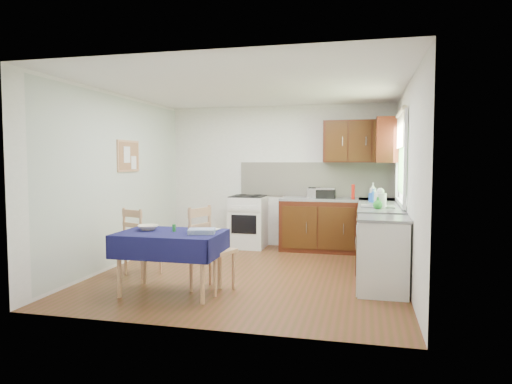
% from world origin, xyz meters
% --- Properties ---
extents(floor, '(4.20, 4.20, 0.00)m').
position_xyz_m(floor, '(0.00, 0.00, 0.00)').
color(floor, '#503615').
rests_on(floor, ground).
extents(ceiling, '(4.00, 4.20, 0.02)m').
position_xyz_m(ceiling, '(0.00, 0.00, 2.50)').
color(ceiling, white).
rests_on(ceiling, wall_back).
extents(wall_back, '(4.00, 0.02, 2.50)m').
position_xyz_m(wall_back, '(0.00, 2.10, 1.25)').
color(wall_back, silver).
rests_on(wall_back, ground).
extents(wall_front, '(4.00, 0.02, 2.50)m').
position_xyz_m(wall_front, '(0.00, -2.10, 1.25)').
color(wall_front, silver).
rests_on(wall_front, ground).
extents(wall_left, '(0.02, 4.20, 2.50)m').
position_xyz_m(wall_left, '(-2.00, 0.00, 1.25)').
color(wall_left, silver).
rests_on(wall_left, ground).
extents(wall_right, '(0.02, 4.20, 2.50)m').
position_xyz_m(wall_right, '(2.00, 0.00, 1.25)').
color(wall_right, silver).
rests_on(wall_right, ground).
extents(base_cabinets, '(1.90, 2.30, 0.86)m').
position_xyz_m(base_cabinets, '(1.36, 1.26, 0.43)').
color(base_cabinets, '#351109').
rests_on(base_cabinets, ground).
extents(worktop_back, '(1.90, 0.60, 0.04)m').
position_xyz_m(worktop_back, '(1.05, 1.80, 0.88)').
color(worktop_back, slate).
rests_on(worktop_back, base_cabinets).
extents(worktop_right, '(0.60, 1.70, 0.04)m').
position_xyz_m(worktop_right, '(1.70, 0.65, 0.88)').
color(worktop_right, slate).
rests_on(worktop_right, base_cabinets).
extents(worktop_corner, '(0.60, 0.60, 0.04)m').
position_xyz_m(worktop_corner, '(1.70, 1.80, 0.88)').
color(worktop_corner, slate).
rests_on(worktop_corner, base_cabinets).
extents(splashback, '(2.70, 0.02, 0.60)m').
position_xyz_m(splashback, '(0.65, 2.08, 1.20)').
color(splashback, beige).
rests_on(splashback, wall_back).
extents(upper_cabinets, '(1.20, 0.85, 0.70)m').
position_xyz_m(upper_cabinets, '(1.52, 1.80, 1.85)').
color(upper_cabinets, '#351109').
rests_on(upper_cabinets, wall_back).
extents(stove, '(0.60, 0.61, 0.92)m').
position_xyz_m(stove, '(-0.50, 1.80, 0.46)').
color(stove, silver).
rests_on(stove, ground).
extents(window, '(0.04, 1.48, 1.26)m').
position_xyz_m(window, '(1.97, 0.70, 1.65)').
color(window, '#2A5422').
rests_on(window, wall_right).
extents(fridge, '(0.58, 0.60, 0.89)m').
position_xyz_m(fridge, '(1.70, -0.55, 0.44)').
color(fridge, silver).
rests_on(fridge, ground).
extents(corkboard, '(0.04, 0.62, 0.47)m').
position_xyz_m(corkboard, '(-1.97, 0.30, 1.60)').
color(corkboard, tan).
rests_on(corkboard, wall_left).
extents(dining_table, '(1.18, 0.80, 0.71)m').
position_xyz_m(dining_table, '(-0.68, -1.10, 0.61)').
color(dining_table, '#0F0F3D').
rests_on(dining_table, ground).
extents(chair_far, '(0.52, 0.52, 0.91)m').
position_xyz_m(chair_far, '(-1.42, -0.43, 0.48)').
color(chair_far, tan).
rests_on(chair_far, ground).
extents(chair_near, '(0.56, 0.56, 0.99)m').
position_xyz_m(chair_near, '(-0.29, -0.88, 0.52)').
color(chair_near, tan).
rests_on(chair_near, ground).
extents(toaster, '(0.24, 0.15, 0.19)m').
position_xyz_m(toaster, '(0.67, 1.73, 0.98)').
color(toaster, silver).
rests_on(toaster, worktop_back).
extents(sandwich_press, '(0.31, 0.27, 0.18)m').
position_xyz_m(sandwich_press, '(0.86, 1.76, 0.99)').
color(sandwich_press, black).
rests_on(sandwich_press, worktop_back).
extents(sauce_bottle, '(0.06, 0.06, 0.24)m').
position_xyz_m(sauce_bottle, '(1.31, 1.64, 1.02)').
color(sauce_bottle, red).
rests_on(sauce_bottle, worktop_back).
extents(yellow_packet, '(0.13, 0.09, 0.16)m').
position_xyz_m(yellow_packet, '(0.78, 1.94, 0.98)').
color(yellow_packet, gold).
rests_on(yellow_packet, worktop_back).
extents(dish_rack, '(0.44, 0.34, 0.21)m').
position_xyz_m(dish_rack, '(1.66, 0.45, 0.92)').
color(dish_rack, gray).
rests_on(dish_rack, worktop_right).
extents(kettle, '(0.16, 0.16, 0.27)m').
position_xyz_m(kettle, '(1.69, 0.33, 1.02)').
color(kettle, silver).
rests_on(kettle, worktop_right).
extents(cup, '(0.15, 0.15, 0.09)m').
position_xyz_m(cup, '(1.72, 1.68, 0.95)').
color(cup, silver).
rests_on(cup, worktop_back).
extents(soap_bottle_a, '(0.13, 0.13, 0.29)m').
position_xyz_m(soap_bottle_a, '(1.61, 1.26, 1.05)').
color(soap_bottle_a, silver).
rests_on(soap_bottle_a, worktop_right).
extents(soap_bottle_b, '(0.13, 0.13, 0.21)m').
position_xyz_m(soap_bottle_b, '(1.61, 1.17, 1.00)').
color(soap_bottle_b, blue).
rests_on(soap_bottle_b, worktop_right).
extents(soap_bottle_c, '(0.17, 0.17, 0.16)m').
position_xyz_m(soap_bottle_c, '(1.66, 0.22, 0.98)').
color(soap_bottle_c, green).
rests_on(soap_bottle_c, worktop_right).
extents(plate_bowl, '(0.32, 0.32, 0.06)m').
position_xyz_m(plate_bowl, '(-1.00, -1.03, 0.74)').
color(plate_bowl, '#EEE1C3').
rests_on(plate_bowl, dining_table).
extents(book, '(0.19, 0.24, 0.02)m').
position_xyz_m(book, '(-0.34, -0.89, 0.72)').
color(book, white).
rests_on(book, dining_table).
extents(spice_jar, '(0.04, 0.04, 0.08)m').
position_xyz_m(spice_jar, '(-0.66, -1.06, 0.76)').
color(spice_jar, green).
rests_on(spice_jar, dining_table).
extents(tea_towel, '(0.34, 0.30, 0.05)m').
position_xyz_m(tea_towel, '(-0.29, -1.13, 0.74)').
color(tea_towel, '#284893').
rests_on(tea_towel, dining_table).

